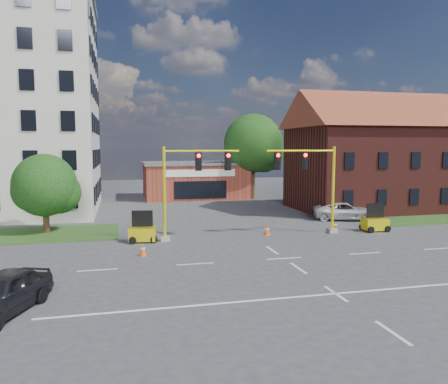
% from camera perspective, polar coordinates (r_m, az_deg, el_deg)
% --- Properties ---
extents(ground, '(120.00, 120.00, 0.00)m').
position_cam_1_polar(ground, '(24.78, 7.85, -8.58)').
color(ground, '#404042').
rests_on(ground, ground).
extents(grass_verge_ne, '(14.00, 4.00, 0.08)m').
position_cam_1_polar(grass_verge_ne, '(41.65, 26.85, -3.17)').
color(grass_verge_ne, '#2D511E').
rests_on(grass_verge_ne, ground).
extents(lane_markings, '(60.00, 36.00, 0.01)m').
position_cam_1_polar(lane_markings, '(22.11, 10.70, -10.42)').
color(lane_markings, white).
rests_on(lane_markings, ground).
extents(brick_shop, '(12.40, 8.40, 4.30)m').
position_cam_1_polar(brick_shop, '(53.20, -3.86, 1.63)').
color(brick_shop, brown).
rests_on(brick_shop, ground).
extents(townhouse_row, '(21.00, 11.00, 11.50)m').
position_cam_1_polar(townhouse_row, '(46.74, 21.64, 5.24)').
color(townhouse_row, '#501D18').
rests_on(townhouse_row, ground).
extents(tree_large, '(7.24, 6.90, 10.00)m').
position_cam_1_polar(tree_large, '(51.81, 4.19, 6.06)').
color(tree_large, '#3D2716').
rests_on(tree_large, ground).
extents(tree_nw_front, '(4.67, 4.44, 5.69)m').
position_cam_1_polar(tree_nw_front, '(33.42, -21.96, 0.59)').
color(tree_nw_front, '#3D2716').
rests_on(tree_nw_front, ground).
extents(signal_mast_west, '(5.30, 0.60, 6.20)m').
position_cam_1_polar(signal_mast_west, '(28.76, -4.54, 1.41)').
color(signal_mast_west, gray).
rests_on(signal_mast_west, ground).
extents(signal_mast_east, '(5.30, 0.60, 6.20)m').
position_cam_1_polar(signal_mast_east, '(31.30, 11.43, 1.68)').
color(signal_mast_east, gray).
rests_on(signal_mast_east, ground).
extents(trailer_west, '(1.90, 1.43, 1.97)m').
position_cam_1_polar(trailer_west, '(29.05, -10.59, -5.21)').
color(trailer_west, yellow).
rests_on(trailer_west, ground).
extents(trailer_east, '(1.79, 1.25, 1.96)m').
position_cam_1_polar(trailer_east, '(33.97, 19.10, -3.82)').
color(trailer_east, yellow).
rests_on(trailer_east, ground).
extents(cone_a, '(0.40, 0.40, 0.70)m').
position_cam_1_polar(cone_a, '(25.43, -10.55, -7.46)').
color(cone_a, '#FD580D').
rests_on(cone_a, ground).
extents(cone_b, '(0.40, 0.40, 0.70)m').
position_cam_1_polar(cone_b, '(30.84, 5.63, -5.01)').
color(cone_b, '#FD580D').
rests_on(cone_b, ground).
extents(cone_c, '(0.40, 0.40, 0.70)m').
position_cam_1_polar(cone_c, '(33.44, 14.31, -4.31)').
color(cone_c, '#FD580D').
rests_on(cone_c, ground).
extents(cone_d, '(0.40, 0.40, 0.70)m').
position_cam_1_polar(cone_d, '(30.94, 5.68, -4.97)').
color(cone_d, '#FD580D').
rests_on(cone_d, ground).
extents(pickup_white, '(5.83, 4.05, 1.48)m').
position_cam_1_polar(pickup_white, '(38.41, 15.54, -2.41)').
color(pickup_white, silver).
rests_on(pickup_white, ground).
extents(sedan_dark, '(3.46, 5.06, 1.60)m').
position_cam_1_polar(sedan_dark, '(18.51, -27.04, -11.69)').
color(sedan_dark, black).
rests_on(sedan_dark, ground).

